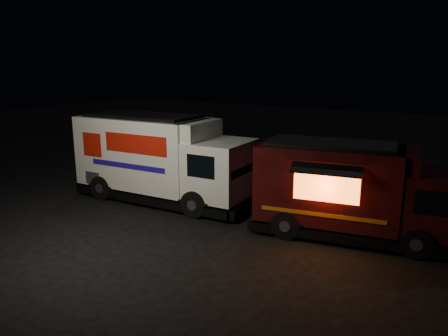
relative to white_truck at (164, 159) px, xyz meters
The scene contains 3 objects.
ground 3.27m from the white_truck, 41.76° to the right, with size 80.00×80.00×0.00m, color black.
white_truck is the anchor object (origin of this frame).
red_truck 7.50m from the white_truck, ahead, with size 6.42×2.36×2.99m, color #3E0B10, non-canonical shape.
Camera 1 is at (8.90, -11.11, 5.37)m, focal length 35.00 mm.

